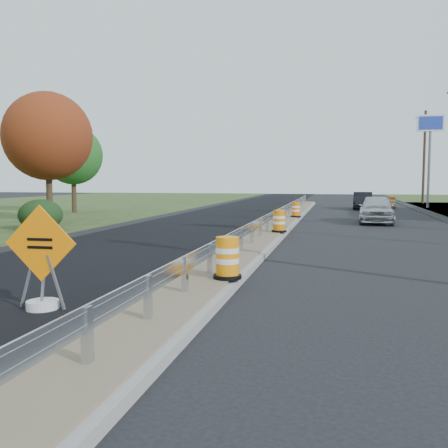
% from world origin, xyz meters
% --- Properties ---
extents(ground, '(140.00, 140.00, 0.00)m').
position_xyz_m(ground, '(0.00, 0.00, 0.00)').
color(ground, black).
rests_on(ground, ground).
extents(milled_overlay, '(7.20, 120.00, 0.01)m').
position_xyz_m(milled_overlay, '(-4.40, 10.00, 0.01)').
color(milled_overlay, black).
rests_on(milled_overlay, ground).
extents(median, '(1.60, 55.00, 0.23)m').
position_xyz_m(median, '(0.00, 8.00, 0.11)').
color(median, gray).
rests_on(median, ground).
extents(guardrail, '(0.10, 46.15, 0.72)m').
position_xyz_m(guardrail, '(0.00, 9.00, 0.73)').
color(guardrail, silver).
rests_on(guardrail, median).
extents(pylon_sign_north, '(2.20, 0.30, 7.90)m').
position_xyz_m(pylon_sign_north, '(10.50, 30.00, 6.48)').
color(pylon_sign_north, slate).
rests_on(pylon_sign_north, ground).
extents(utility_pole_north, '(1.90, 0.26, 9.40)m').
position_xyz_m(utility_pole_north, '(11.50, 39.00, 4.93)').
color(utility_pole_north, '#473523').
rests_on(utility_pole_north, ground).
extents(hedge_north, '(2.09, 2.09, 1.52)m').
position_xyz_m(hedge_north, '(-11.00, 6.00, 0.76)').
color(hedge_north, black).
rests_on(hedge_north, ground).
extents(tree_near_red, '(4.95, 4.95, 7.35)m').
position_xyz_m(tree_near_red, '(-13.00, 10.00, 4.86)').
color(tree_near_red, '#473523').
rests_on(tree_near_red, ground).
extents(tree_near_back, '(4.29, 4.29, 6.37)m').
position_xyz_m(tree_near_back, '(-16.00, 18.00, 4.21)').
color(tree_near_back, '#473523').
rests_on(tree_near_back, ground).
extents(caution_sign, '(1.44, 0.60, 1.99)m').
position_xyz_m(caution_sign, '(-2.48, -7.12, 0.51)').
color(caution_sign, white).
rests_on(caution_sign, ground).
extents(barrel_median_near, '(0.64, 0.64, 0.95)m').
position_xyz_m(barrel_median_near, '(0.55, -4.55, 0.68)').
color(barrel_median_near, black).
rests_on(barrel_median_near, median).
extents(barrel_median_mid, '(0.63, 0.63, 0.92)m').
position_xyz_m(barrel_median_mid, '(0.55, 5.68, 0.67)').
color(barrel_median_mid, black).
rests_on(barrel_median_mid, median).
extents(barrel_median_far, '(0.60, 0.60, 0.89)m').
position_xyz_m(barrel_median_far, '(0.55, 14.41, 0.66)').
color(barrel_median_far, black).
rests_on(barrel_median_far, median).
extents(barrel_shoulder_far, '(0.67, 0.67, 0.98)m').
position_xyz_m(barrel_shoulder_far, '(7.52, 29.16, 0.47)').
color(barrel_shoulder_far, black).
rests_on(barrel_shoulder_far, ground).
extents(car_silver, '(2.12, 4.76, 1.59)m').
position_xyz_m(car_silver, '(5.11, 13.95, 0.80)').
color(car_silver, '#BBBBC0').
rests_on(car_silver, ground).
extents(car_dark_mid, '(1.65, 4.35, 1.42)m').
position_xyz_m(car_dark_mid, '(5.00, 27.32, 0.71)').
color(car_dark_mid, black).
rests_on(car_dark_mid, ground).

